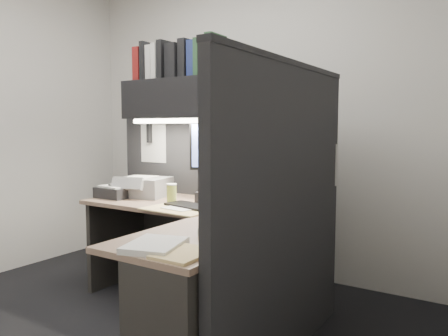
{
  "coord_description": "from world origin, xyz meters",
  "views": [
    {
      "loc": [
        1.95,
        -1.94,
        1.28
      ],
      "look_at": [
        0.38,
        0.51,
        1.01
      ],
      "focal_mm": 35.0,
      "sensor_mm": 36.0,
      "label": 1
    }
  ],
  "objects_px": {
    "telephone": "(279,204)",
    "notebook_stack": "(116,192)",
    "coffee_cup": "(172,194)",
    "overhead_shelf": "(213,98)",
    "desk": "(183,273)",
    "keyboard": "(196,207)",
    "monitor": "(225,170)",
    "printer": "(144,187)"
  },
  "relations": [
    {
      "from": "notebook_stack",
      "to": "desk",
      "type": "bearing_deg",
      "value": -24.28
    },
    {
      "from": "monitor",
      "to": "printer",
      "type": "bearing_deg",
      "value": 177.06
    },
    {
      "from": "overhead_shelf",
      "to": "printer",
      "type": "distance_m",
      "value": 0.92
    },
    {
      "from": "telephone",
      "to": "coffee_cup",
      "type": "xyz_separation_m",
      "value": [
        -0.78,
        -0.17,
        0.03
      ]
    },
    {
      "from": "desk",
      "to": "telephone",
      "type": "relative_size",
      "value": 8.25
    },
    {
      "from": "telephone",
      "to": "printer",
      "type": "distance_m",
      "value": 1.18
    },
    {
      "from": "monitor",
      "to": "notebook_stack",
      "type": "bearing_deg",
      "value": -174.18
    },
    {
      "from": "overhead_shelf",
      "to": "coffee_cup",
      "type": "relative_size",
      "value": 11.66
    },
    {
      "from": "coffee_cup",
      "to": "notebook_stack",
      "type": "distance_m",
      "value": 0.54
    },
    {
      "from": "overhead_shelf",
      "to": "printer",
      "type": "xyz_separation_m",
      "value": [
        -0.59,
        -0.12,
        -0.69
      ]
    },
    {
      "from": "desk",
      "to": "keyboard",
      "type": "relative_size",
      "value": 3.46
    },
    {
      "from": "telephone",
      "to": "printer",
      "type": "height_order",
      "value": "printer"
    },
    {
      "from": "coffee_cup",
      "to": "notebook_stack",
      "type": "bearing_deg",
      "value": -176.35
    },
    {
      "from": "overhead_shelf",
      "to": "monitor",
      "type": "xyz_separation_m",
      "value": [
        0.11,
        0.0,
        -0.53
      ]
    },
    {
      "from": "overhead_shelf",
      "to": "telephone",
      "type": "xyz_separation_m",
      "value": [
        0.59,
        -0.08,
        -0.73
      ]
    },
    {
      "from": "desk",
      "to": "overhead_shelf",
      "type": "height_order",
      "value": "overhead_shelf"
    },
    {
      "from": "desk",
      "to": "overhead_shelf",
      "type": "relative_size",
      "value": 1.1
    },
    {
      "from": "keyboard",
      "to": "telephone",
      "type": "relative_size",
      "value": 2.38
    },
    {
      "from": "keyboard",
      "to": "telephone",
      "type": "height_order",
      "value": "telephone"
    },
    {
      "from": "printer",
      "to": "notebook_stack",
      "type": "bearing_deg",
      "value": -144.09
    },
    {
      "from": "coffee_cup",
      "to": "printer",
      "type": "distance_m",
      "value": 0.42
    },
    {
      "from": "overhead_shelf",
      "to": "monitor",
      "type": "height_order",
      "value": "overhead_shelf"
    },
    {
      "from": "keyboard",
      "to": "monitor",
      "type": "bearing_deg",
      "value": 98.65
    },
    {
      "from": "telephone",
      "to": "notebook_stack",
      "type": "bearing_deg",
      "value": -155.66
    },
    {
      "from": "telephone",
      "to": "printer",
      "type": "xyz_separation_m",
      "value": [
        -1.18,
        -0.04,
        0.04
      ]
    },
    {
      "from": "overhead_shelf",
      "to": "telephone",
      "type": "relative_size",
      "value": 7.52
    },
    {
      "from": "telephone",
      "to": "notebook_stack",
      "type": "relative_size",
      "value": 0.75
    },
    {
      "from": "coffee_cup",
      "to": "overhead_shelf",
      "type": "bearing_deg",
      "value": 51.66
    },
    {
      "from": "desk",
      "to": "overhead_shelf",
      "type": "xyz_separation_m",
      "value": [
        -0.3,
        0.75,
        1.06
      ]
    },
    {
      "from": "overhead_shelf",
      "to": "printer",
      "type": "height_order",
      "value": "overhead_shelf"
    },
    {
      "from": "desk",
      "to": "monitor",
      "type": "xyz_separation_m",
      "value": [
        -0.2,
        0.76,
        0.52
      ]
    },
    {
      "from": "overhead_shelf",
      "to": "keyboard",
      "type": "relative_size",
      "value": 3.15
    },
    {
      "from": "notebook_stack",
      "to": "coffee_cup",
      "type": "bearing_deg",
      "value": 3.65
    },
    {
      "from": "desk",
      "to": "overhead_shelf",
      "type": "bearing_deg",
      "value": 111.79
    },
    {
      "from": "overhead_shelf",
      "to": "notebook_stack",
      "type": "relative_size",
      "value": 5.61
    },
    {
      "from": "keyboard",
      "to": "printer",
      "type": "distance_m",
      "value": 0.73
    },
    {
      "from": "desk",
      "to": "keyboard",
      "type": "xyz_separation_m",
      "value": [
        -0.2,
        0.41,
        0.3
      ]
    },
    {
      "from": "monitor",
      "to": "coffee_cup",
      "type": "relative_size",
      "value": 4.5
    },
    {
      "from": "monitor",
      "to": "printer",
      "type": "distance_m",
      "value": 0.73
    },
    {
      "from": "monitor",
      "to": "overhead_shelf",
      "type": "bearing_deg",
      "value": 169.51
    },
    {
      "from": "telephone",
      "to": "desk",
      "type": "bearing_deg",
      "value": -97.36
    },
    {
      "from": "overhead_shelf",
      "to": "keyboard",
      "type": "xyz_separation_m",
      "value": [
        0.1,
        -0.34,
        -0.76
      ]
    }
  ]
}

